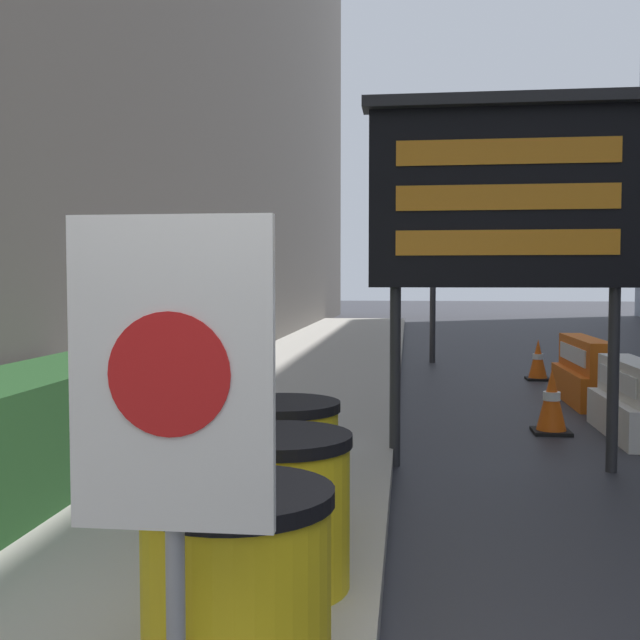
# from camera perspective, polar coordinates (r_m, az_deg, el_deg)

# --- Properties ---
(barrel_drum_foreground) EXTENTS (0.73, 0.73, 0.77)m
(barrel_drum_foreground) POSITION_cam_1_polar(r_m,az_deg,el_deg) (2.96, -6.34, -19.79)
(barrel_drum_foreground) COLOR yellow
(barrel_drum_foreground) RESTS_ON sidewalk_left
(barrel_drum_middle) EXTENTS (0.73, 0.73, 0.77)m
(barrel_drum_middle) POSITION_cam_1_polar(r_m,az_deg,el_deg) (3.87, -3.07, -14.22)
(barrel_drum_middle) COLOR yellow
(barrel_drum_middle) RESTS_ON sidewalk_left
(barrel_drum_back) EXTENTS (0.73, 0.73, 0.77)m
(barrel_drum_back) POSITION_cam_1_polar(r_m,az_deg,el_deg) (4.83, -2.83, -10.72)
(barrel_drum_back) COLOR yellow
(barrel_drum_back) RESTS_ON sidewalk_left
(warning_sign) EXTENTS (0.63, 0.08, 1.73)m
(warning_sign) POSITION_cam_1_polar(r_m,az_deg,el_deg) (2.33, -11.23, -6.37)
(warning_sign) COLOR gray
(warning_sign) RESTS_ON sidewalk_left
(message_board) EXTENTS (2.52, 0.36, 3.31)m
(message_board) POSITION_cam_1_polar(r_m,az_deg,el_deg) (6.90, 13.90, 9.11)
(message_board) COLOR #28282B
(message_board) RESTS_ON ground_plane
(jersey_barrier_white) EXTENTS (0.59, 1.73, 0.83)m
(jersey_barrier_white) POSITION_cam_1_polar(r_m,az_deg,el_deg) (8.84, 22.82, -5.89)
(jersey_barrier_white) COLOR silver
(jersey_barrier_white) RESTS_ON ground_plane
(jersey_barrier_orange_far) EXTENTS (0.53, 1.95, 0.90)m
(jersey_barrier_orange_far) POSITION_cam_1_polar(r_m,az_deg,el_deg) (11.05, 19.49, -3.90)
(jersey_barrier_orange_far) COLOR orange
(jersey_barrier_orange_far) RESTS_ON ground_plane
(traffic_cone_near) EXTENTS (0.39, 0.39, 0.70)m
(traffic_cone_near) POSITION_cam_1_polar(r_m,az_deg,el_deg) (13.28, 16.27, -2.95)
(traffic_cone_near) COLOR black
(traffic_cone_near) RESTS_ON ground_plane
(traffic_cone_mid) EXTENTS (0.41, 0.41, 0.73)m
(traffic_cone_mid) POSITION_cam_1_polar(r_m,az_deg,el_deg) (8.73, 17.23, -5.96)
(traffic_cone_mid) COLOR black
(traffic_cone_mid) RESTS_ON ground_plane
(traffic_light_near_curb) EXTENTS (0.28, 0.44, 4.41)m
(traffic_light_near_curb) POSITION_cam_1_polar(r_m,az_deg,el_deg) (15.53, 8.66, 8.46)
(traffic_light_near_curb) COLOR #2D2D30
(traffic_light_near_curb) RESTS_ON ground_plane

